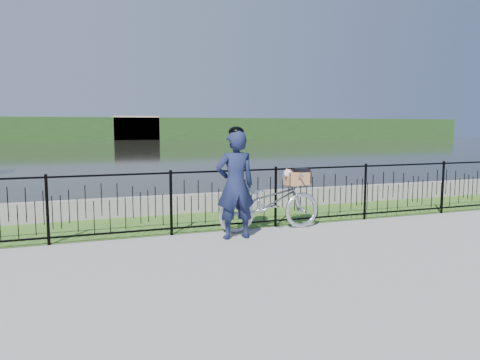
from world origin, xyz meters
name	(u,v)px	position (x,y,z in m)	size (l,w,h in m)	color
ground	(259,253)	(0.00, 0.00, 0.00)	(120.00, 120.00, 0.00)	gray
grass_strip	(210,220)	(0.00, 2.60, 0.00)	(60.00, 2.00, 0.01)	#3F6A21
water	(103,149)	(0.00, 33.00, 0.00)	(120.00, 120.00, 0.00)	black
quay_wall	(197,203)	(0.00, 3.60, 0.20)	(60.00, 0.30, 0.40)	gray
fence	(225,200)	(0.00, 1.60, 0.58)	(14.00, 0.06, 1.15)	black
far_treeline	(89,129)	(0.00, 60.00, 1.50)	(120.00, 6.00, 3.00)	#23451A
far_building_right	(135,128)	(6.00, 58.50, 1.60)	(6.00, 3.00, 3.20)	#A79686
bicycle_rig	(270,202)	(0.79, 1.39, 0.53)	(1.97, 0.69, 1.14)	silver
cyclist	(235,184)	(-0.02, 1.01, 0.94)	(0.68, 0.46, 1.90)	#151C3C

